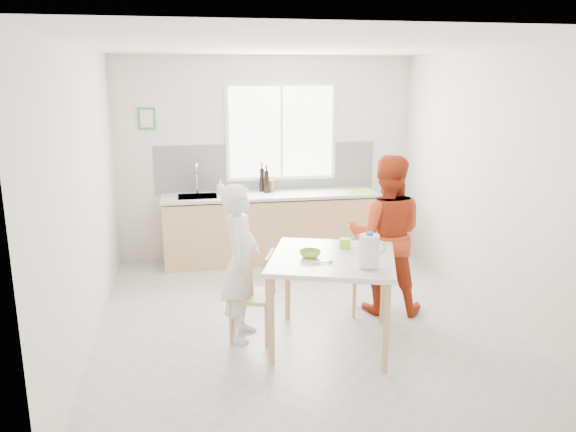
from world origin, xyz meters
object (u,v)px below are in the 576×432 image
bowl_white (367,247)px  wine_bottle_b (266,182)px  person_red (386,235)px  bowl_green (310,254)px  milk_jug (370,250)px  dining_table (333,265)px  chair_far (370,271)px  wine_bottle_a (262,180)px  chair_left (259,292)px  person_white (241,263)px

bowl_white → wine_bottle_b: wine_bottle_b is taller
person_red → bowl_green: 1.14m
milk_jug → dining_table: bearing=139.3°
chair_far → wine_bottle_a: bearing=131.5°
chair_far → person_red: (0.15, -0.01, 0.39)m
chair_left → bowl_white: (1.01, -0.08, 0.40)m
dining_table → bowl_green: bearing=175.5°
wine_bottle_a → wine_bottle_b: wine_bottle_a is taller
dining_table → wine_bottle_b: 2.62m
dining_table → bowl_white: (0.36, 0.14, 0.11)m
milk_jug → person_red: bearing=81.4°
milk_jug → wine_bottle_a: wine_bottle_a is taller
bowl_green → wine_bottle_b: 2.59m
chair_left → person_red: bearing=125.7°
dining_table → wine_bottle_b: (-0.23, 2.60, 0.31)m
chair_far → wine_bottle_b: size_ratio=2.68×
person_red → wine_bottle_b: size_ratio=5.54×
person_white → chair_far: bearing=-55.9°
bowl_green → chair_left: bearing=155.6°
chair_far → wine_bottle_b: wine_bottle_b is taller
person_red → bowl_white: person_red is taller
bowl_white → wine_bottle_a: 2.64m
person_red → bowl_white: (-0.37, -0.50, 0.04)m
chair_far → person_red: 0.42m
bowl_green → milk_jug: milk_jug is taller
chair_left → bowl_white: bearing=104.2°
dining_table → milk_jug: milk_jug is taller
person_white → bowl_green: size_ratio=7.65×
chair_left → bowl_green: size_ratio=4.35×
dining_table → chair_left: bearing=161.5°
bowl_green → bowl_white: bearing=12.4°
person_red → bowl_green: bearing=52.3°
person_white → wine_bottle_a: bearing=6.2°
milk_jug → wine_bottle_b: bearing=117.1°
bowl_white → wine_bottle_b: 2.53m
bowl_white → wine_bottle_b: size_ratio=0.69×
chair_far → milk_jug: 1.22m
wine_bottle_b → dining_table: bearing=-85.0°
person_red → chair_far: bearing=14.2°
person_red → wine_bottle_a: person_red is taller
person_red → wine_bottle_b: person_red is taller
chair_left → person_white: size_ratio=0.57×
bowl_white → wine_bottle_a: wine_bottle_a is taller
person_white → dining_table: bearing=-90.0°
chair_far → milk_jug: bearing=-91.4°
chair_left → chair_far: bearing=128.0°
chair_far → milk_jug: (-0.37, -1.02, 0.56)m
chair_left → bowl_green: 0.64m
wine_bottle_b → milk_jug: bearing=-81.4°
bowl_green → wine_bottle_a: wine_bottle_a is taller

